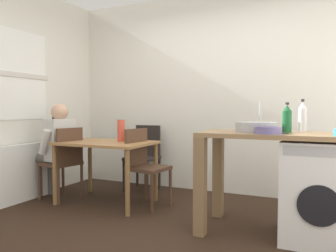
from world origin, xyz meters
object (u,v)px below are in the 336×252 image
at_px(bottle_tall_green, 287,119).
at_px(dining_table, 106,150).
at_px(chair_spare_by_wall, 144,154).
at_px(vase, 121,131).
at_px(mixing_bowl, 268,130).
at_px(chair_person_seat, 64,159).
at_px(chair_opposite, 143,163).
at_px(seated_person, 56,145).
at_px(bottle_squat_brown, 302,117).
at_px(washing_machine, 319,191).

bearing_deg(bottle_tall_green, dining_table, 175.79).
bearing_deg(chair_spare_by_wall, vase, 94.61).
bearing_deg(mixing_bowl, dining_table, 167.65).
bearing_deg(dining_table, bottle_tall_green, -4.21).
distance_m(chair_person_seat, bottle_tall_green, 2.66).
bearing_deg(dining_table, chair_spare_by_wall, 82.60).
bearing_deg(chair_opposite, chair_spare_by_wall, -143.12).
bearing_deg(chair_person_seat, chair_spare_by_wall, -27.38).
height_order(bottle_tall_green, mixing_bowl, bottle_tall_green).
distance_m(seated_person, vase, 0.90).
height_order(bottle_squat_brown, mixing_bowl, bottle_squat_brown).
xyz_separation_m(dining_table, washing_machine, (2.33, -0.22, -0.21)).
distance_m(chair_spare_by_wall, bottle_squat_brown, 2.28).
relative_size(dining_table, bottle_squat_brown, 3.67).
height_order(washing_machine, vase, vase).
xyz_separation_m(seated_person, washing_machine, (3.03, -0.14, -0.24)).
bearing_deg(washing_machine, chair_person_seat, 177.74).
height_order(chair_spare_by_wall, bottle_squat_brown, bottle_squat_brown).
bearing_deg(chair_person_seat, bottle_tall_green, -82.12).
xyz_separation_m(dining_table, vase, (0.15, 0.10, 0.23)).
bearing_deg(bottle_tall_green, vase, 172.49).
distance_m(dining_table, washing_machine, 2.35).
xyz_separation_m(dining_table, mixing_bowl, (1.93, -0.42, 0.31)).
height_order(chair_opposite, vase, vase).
distance_m(dining_table, chair_spare_by_wall, 0.79).
height_order(chair_opposite, seated_person, seated_person).
bearing_deg(bottle_squat_brown, dining_table, 179.93).
relative_size(seated_person, bottle_squat_brown, 4.01).
distance_m(chair_person_seat, vase, 0.81).
relative_size(chair_person_seat, chair_spare_by_wall, 1.00).
xyz_separation_m(bottle_tall_green, bottle_squat_brown, (0.12, 0.15, 0.01)).
xyz_separation_m(dining_table, chair_opposite, (0.48, 0.06, -0.14)).
height_order(washing_machine, mixing_bowl, mixing_bowl).
distance_m(washing_machine, mixing_bowl, 0.69).
distance_m(chair_opposite, seated_person, 1.20).
bearing_deg(bottle_squat_brown, seated_person, -178.33).
xyz_separation_m(mixing_bowl, vase, (-1.78, 0.52, -0.08)).
height_order(mixing_bowl, vase, vase).
height_order(chair_opposite, mixing_bowl, mixing_bowl).
distance_m(chair_person_seat, mixing_bowl, 2.54).
distance_m(dining_table, bottle_squat_brown, 2.22).
bearing_deg(bottle_tall_green, chair_spare_by_wall, 154.67).
height_order(chair_spare_by_wall, bottle_tall_green, bottle_tall_green).
relative_size(dining_table, bottle_tall_green, 4.12).
height_order(chair_person_seat, chair_spare_by_wall, same).
xyz_separation_m(seated_person, bottle_tall_green, (2.76, -0.06, 0.37)).
relative_size(seated_person, mixing_bowl, 5.44).
height_order(chair_person_seat, vase, vase).
bearing_deg(chair_spare_by_wall, washing_machine, 156.25).
bearing_deg(chair_opposite, bottle_squat_brown, 96.89).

